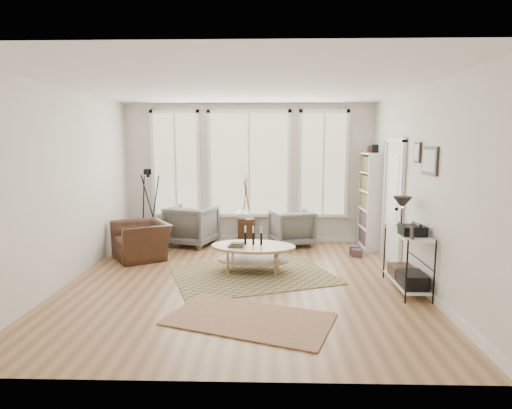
{
  "coord_description": "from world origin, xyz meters",
  "views": [
    {
      "loc": [
        0.38,
        -6.25,
        2.09
      ],
      "look_at": [
        0.2,
        0.6,
        1.1
      ],
      "focal_mm": 30.0,
      "sensor_mm": 36.0,
      "label": 1
    }
  ],
  "objects_px": {
    "bookcase": "(370,200)",
    "armchair_left": "(192,225)",
    "low_shelf": "(407,255)",
    "armchair_right": "(292,228)",
    "accent_chair": "(141,240)",
    "coffee_table": "(253,251)",
    "side_table": "(246,209)"
  },
  "relations": [
    {
      "from": "bookcase",
      "to": "armchair_left",
      "type": "height_order",
      "value": "bookcase"
    },
    {
      "from": "low_shelf",
      "to": "armchair_right",
      "type": "distance_m",
      "value": 3.06
    },
    {
      "from": "armchair_left",
      "to": "armchair_right",
      "type": "height_order",
      "value": "armchair_left"
    },
    {
      "from": "low_shelf",
      "to": "armchair_right",
      "type": "xyz_separation_m",
      "value": [
        -1.49,
        2.67,
        -0.15
      ]
    },
    {
      "from": "accent_chair",
      "to": "coffee_table",
      "type": "bearing_deg",
      "value": 37.09
    },
    {
      "from": "armchair_right",
      "to": "side_table",
      "type": "bearing_deg",
      "value": -21.44
    },
    {
      "from": "bookcase",
      "to": "coffee_table",
      "type": "bearing_deg",
      "value": -143.64
    },
    {
      "from": "coffee_table",
      "to": "accent_chair",
      "type": "xyz_separation_m",
      "value": [
        -2.06,
        0.77,
        -0.01
      ]
    },
    {
      "from": "armchair_left",
      "to": "side_table",
      "type": "xyz_separation_m",
      "value": [
        1.11,
        0.12,
        0.32
      ]
    },
    {
      "from": "armchair_right",
      "to": "low_shelf",
      "type": "bearing_deg",
      "value": 102.29
    },
    {
      "from": "low_shelf",
      "to": "armchair_left",
      "type": "xyz_separation_m",
      "value": [
        -3.54,
        2.63,
        -0.1
      ]
    },
    {
      "from": "coffee_table",
      "to": "armchair_right",
      "type": "relative_size",
      "value": 1.81
    },
    {
      "from": "coffee_table",
      "to": "accent_chair",
      "type": "distance_m",
      "value": 2.2
    },
    {
      "from": "armchair_right",
      "to": "bookcase",
      "type": "bearing_deg",
      "value": 157.54
    },
    {
      "from": "accent_chair",
      "to": "armchair_right",
      "type": "bearing_deg",
      "value": 78.4
    },
    {
      "from": "low_shelf",
      "to": "accent_chair",
      "type": "xyz_separation_m",
      "value": [
        -4.29,
        1.6,
        -0.18
      ]
    },
    {
      "from": "coffee_table",
      "to": "armchair_right",
      "type": "xyz_separation_m",
      "value": [
        0.74,
        1.84,
        0.03
      ]
    },
    {
      "from": "armchair_right",
      "to": "side_table",
      "type": "relative_size",
      "value": 0.53
    },
    {
      "from": "low_shelf",
      "to": "armchair_left",
      "type": "bearing_deg",
      "value": 143.45
    },
    {
      "from": "armchair_right",
      "to": "accent_chair",
      "type": "height_order",
      "value": "armchair_right"
    },
    {
      "from": "low_shelf",
      "to": "armchair_left",
      "type": "height_order",
      "value": "low_shelf"
    },
    {
      "from": "low_shelf",
      "to": "side_table",
      "type": "height_order",
      "value": "side_table"
    },
    {
      "from": "bookcase",
      "to": "low_shelf",
      "type": "relative_size",
      "value": 1.58
    },
    {
      "from": "accent_chair",
      "to": "bookcase",
      "type": "bearing_deg",
      "value": 69.43
    },
    {
      "from": "bookcase",
      "to": "armchair_left",
      "type": "bearing_deg",
      "value": 178.33
    },
    {
      "from": "bookcase",
      "to": "side_table",
      "type": "height_order",
      "value": "bookcase"
    },
    {
      "from": "armchair_left",
      "to": "bookcase",
      "type": "bearing_deg",
      "value": -163.62
    },
    {
      "from": "armchair_right",
      "to": "coffee_table",
      "type": "bearing_deg",
      "value": 51.15
    },
    {
      "from": "side_table",
      "to": "accent_chair",
      "type": "distance_m",
      "value": 2.22
    },
    {
      "from": "bookcase",
      "to": "coffee_table",
      "type": "height_order",
      "value": "bookcase"
    },
    {
      "from": "bookcase",
      "to": "accent_chair",
      "type": "relative_size",
      "value": 2.04
    },
    {
      "from": "side_table",
      "to": "accent_chair",
      "type": "relative_size",
      "value": 1.5
    }
  ]
}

